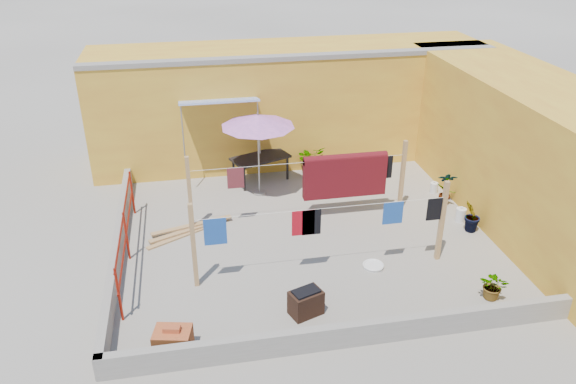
% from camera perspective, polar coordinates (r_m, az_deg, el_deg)
% --- Properties ---
extents(ground, '(80.00, 80.00, 0.00)m').
position_cam_1_polar(ground, '(12.66, 1.88, -4.47)').
color(ground, '#9E998E').
rests_on(ground, ground).
extents(wall_back, '(11.00, 3.27, 3.21)m').
position_cam_1_polar(wall_back, '(16.29, 0.11, 9.10)').
color(wall_back, gold).
rests_on(wall_back, ground).
extents(wall_right, '(2.40, 9.00, 3.20)m').
position_cam_1_polar(wall_right, '(13.93, 23.41, 3.61)').
color(wall_right, gold).
rests_on(wall_right, ground).
extents(parapet_front, '(8.30, 0.16, 0.44)m').
position_cam_1_polar(parapet_front, '(9.74, 6.56, -14.17)').
color(parapet_front, gray).
rests_on(parapet_front, ground).
extents(parapet_left, '(0.16, 7.30, 0.44)m').
position_cam_1_polar(parapet_left, '(12.43, -16.89, -5.24)').
color(parapet_left, gray).
rests_on(parapet_left, ground).
extents(red_railing, '(0.05, 4.20, 1.10)m').
position_cam_1_polar(red_railing, '(11.98, -16.19, -3.63)').
color(red_railing, maroon).
rests_on(red_railing, ground).
extents(clothesline_rig, '(5.09, 2.35, 1.80)m').
position_cam_1_polar(clothesline_rig, '(12.88, 5.28, 1.09)').
color(clothesline_rig, tan).
rests_on(clothesline_rig, ground).
extents(patio_umbrella, '(1.89, 1.89, 2.19)m').
position_cam_1_polar(patio_umbrella, '(13.73, -3.09, 7.19)').
color(patio_umbrella, gray).
rests_on(patio_umbrella, ground).
extents(outdoor_table, '(1.67, 1.25, 0.70)m').
position_cam_1_polar(outdoor_table, '(14.93, -2.82, 3.37)').
color(outdoor_table, black).
rests_on(outdoor_table, ground).
extents(brick_stack, '(0.69, 0.56, 0.53)m').
position_cam_1_polar(brick_stack, '(9.73, -11.59, -14.62)').
color(brick_stack, '#B35B29').
rests_on(brick_stack, ground).
extents(lumber_pile, '(1.95, 1.07, 0.12)m').
position_cam_1_polar(lumber_pile, '(12.96, -10.04, -3.80)').
color(lumber_pile, tan).
rests_on(lumber_pile, ground).
extents(brazier, '(0.67, 0.55, 0.51)m').
position_cam_1_polar(brazier, '(10.29, 1.83, -11.14)').
color(brazier, black).
rests_on(brazier, ground).
extents(white_basin, '(0.44, 0.44, 0.08)m').
position_cam_1_polar(white_basin, '(11.73, 8.65, -7.41)').
color(white_basin, silver).
rests_on(white_basin, ground).
extents(water_jug_a, '(0.24, 0.24, 0.38)m').
position_cam_1_polar(water_jug_a, '(13.76, 17.14, -2.23)').
color(water_jug_a, silver).
rests_on(water_jug_a, ground).
extents(water_jug_b, '(0.20, 0.20, 0.31)m').
position_cam_1_polar(water_jug_b, '(14.96, 14.60, 0.43)').
color(water_jug_b, silver).
rests_on(water_jug_b, ground).
extents(green_hose, '(0.47, 0.47, 0.07)m').
position_cam_1_polar(green_hose, '(16.08, 9.09, 2.48)').
color(green_hose, '#1A7722').
rests_on(green_hose, ground).
extents(plant_back_a, '(0.91, 0.85, 0.83)m').
position_cam_1_polar(plant_back_a, '(15.40, 2.26, 3.25)').
color(plant_back_a, '#1F5E1B').
rests_on(plant_back_a, ground).
extents(plant_back_b, '(0.40, 0.40, 0.68)m').
position_cam_1_polar(plant_back_b, '(15.32, 6.85, 2.62)').
color(plant_back_b, '#1F5E1B').
rests_on(plant_back_b, ground).
extents(plant_right_a, '(0.55, 0.45, 0.89)m').
position_cam_1_polar(plant_right_a, '(14.32, 15.76, 0.41)').
color(plant_right_a, '#1F5E1B').
rests_on(plant_right_a, ground).
extents(plant_right_b, '(0.55, 0.56, 0.79)m').
position_cam_1_polar(plant_right_b, '(13.28, 18.20, -2.37)').
color(plant_right_b, '#1F5E1B').
rests_on(plant_right_b, ground).
extents(plant_right_c, '(0.68, 0.67, 0.57)m').
position_cam_1_polar(plant_right_c, '(11.30, 20.19, -8.93)').
color(plant_right_c, '#1F5E1B').
rests_on(plant_right_c, ground).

